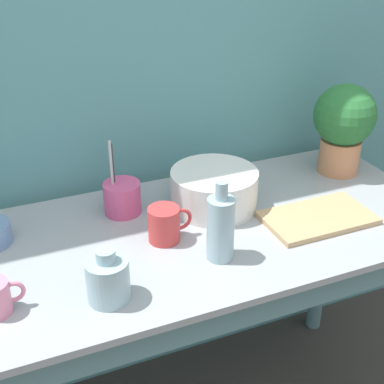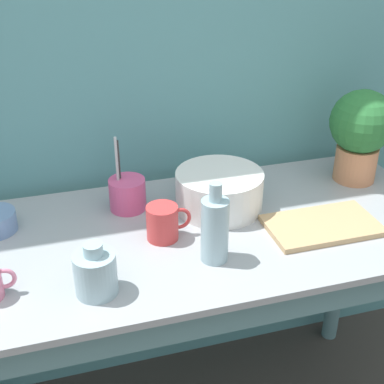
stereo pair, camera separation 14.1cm
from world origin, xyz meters
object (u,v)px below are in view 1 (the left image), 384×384
object	(u,v)px
bowl_wash_large	(214,189)
bottle_tall	(221,227)
utensil_cup	(122,197)
potted_plant	(344,124)
bottle_short	(108,279)
mug_red	(165,224)
tray_board	(318,218)

from	to	relation	value
bowl_wash_large	bottle_tall	xyz separation A→B (m)	(-0.09, -0.24, 0.03)
bottle_tall	utensil_cup	bearing A→B (deg)	117.65
potted_plant	utensil_cup	xyz separation A→B (m)	(-0.74, 0.02, -0.12)
bottle_short	mug_red	bearing A→B (deg)	41.34
mug_red	bowl_wash_large	bearing A→B (deg)	29.90
bottle_tall	bowl_wash_large	bearing A→B (deg)	68.64
potted_plant	mug_red	distance (m)	0.70
potted_plant	bottle_tall	world-z (taller)	potted_plant
bottle_short	utensil_cup	distance (m)	0.39
utensil_cup	tray_board	distance (m)	0.56
potted_plant	utensil_cup	world-z (taller)	potted_plant
utensil_cup	bowl_wash_large	bearing A→B (deg)	-15.61
mug_red	utensil_cup	distance (m)	0.19
potted_plant	tray_board	xyz separation A→B (m)	(-0.24, -0.24, -0.16)
bowl_wash_large	mug_red	distance (m)	0.22
mug_red	bottle_short	bearing A→B (deg)	-138.66
potted_plant	bowl_wash_large	bearing A→B (deg)	-173.73
utensil_cup	tray_board	bearing A→B (deg)	-27.51
potted_plant	tray_board	bearing A→B (deg)	-135.28
bottle_tall	utensil_cup	distance (m)	0.35
bottle_short	utensil_cup	world-z (taller)	utensil_cup
bottle_tall	bottle_short	bearing A→B (deg)	-170.95
potted_plant	bottle_short	size ratio (longest dim) A/B	2.24
bottle_tall	mug_red	size ratio (longest dim) A/B	1.77
mug_red	utensil_cup	xyz separation A→B (m)	(-0.06, 0.18, 0.00)
bottle_tall	mug_red	xyz separation A→B (m)	(-0.10, 0.13, -0.04)
bottle_tall	tray_board	bearing A→B (deg)	9.19
bottle_tall	tray_board	distance (m)	0.35
bottle_short	utensil_cup	xyz separation A→B (m)	(0.14, 0.36, -0.01)
bottle_tall	bottle_short	distance (m)	0.31
mug_red	utensil_cup	bearing A→B (deg)	109.09
bottle_short	tray_board	bearing A→B (deg)	9.13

